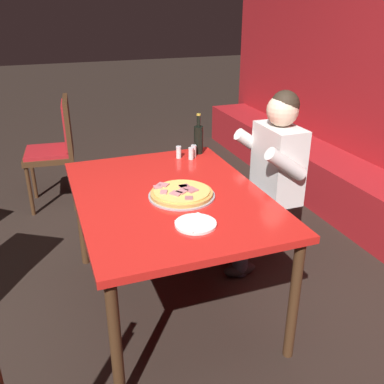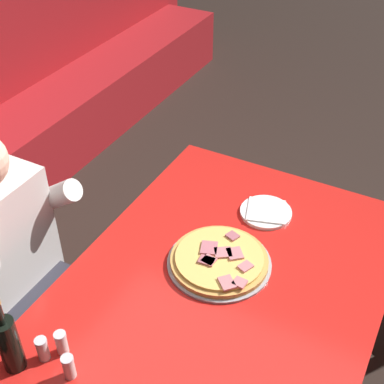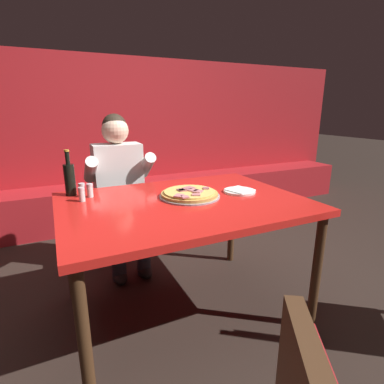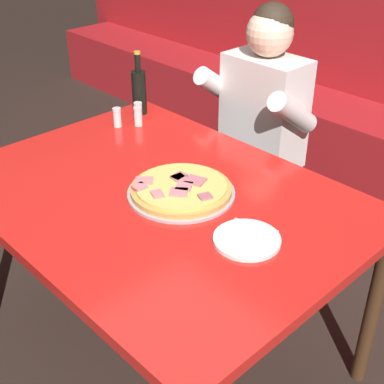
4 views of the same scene
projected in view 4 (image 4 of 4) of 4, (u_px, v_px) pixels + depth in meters
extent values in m
plane|color=black|center=(164.00, 347.00, 2.29)|extent=(24.00, 24.00, 0.00)
cylinder|color=#422816|center=(146.00, 180.00, 2.79)|extent=(0.06, 0.06, 0.74)
cylinder|color=#422816|center=(373.00, 308.00, 1.97)|extent=(0.06, 0.06, 0.74)
cube|color=red|center=(158.00, 197.00, 1.90)|extent=(1.44, 1.05, 0.04)
cylinder|color=#9E9EA3|center=(181.00, 193.00, 1.88)|extent=(0.38, 0.38, 0.01)
cylinder|color=#C69347|center=(181.00, 189.00, 1.87)|extent=(0.36, 0.36, 0.02)
cylinder|color=#E5BC5B|center=(181.00, 186.00, 1.87)|extent=(0.32, 0.32, 0.01)
cube|color=#B76670|center=(195.00, 181.00, 1.88)|extent=(0.08, 0.08, 0.01)
cube|color=#C6757A|center=(144.00, 181.00, 1.88)|extent=(0.08, 0.08, 0.01)
cube|color=#C6757A|center=(140.00, 187.00, 1.84)|extent=(0.04, 0.05, 0.01)
cube|color=#C6757A|center=(178.00, 178.00, 1.90)|extent=(0.05, 0.05, 0.01)
cube|color=#A85B66|center=(179.00, 176.00, 1.91)|extent=(0.05, 0.06, 0.01)
cube|color=#C6757A|center=(179.00, 192.00, 1.81)|extent=(0.08, 0.08, 0.01)
cube|color=#C6757A|center=(157.00, 194.00, 1.80)|extent=(0.06, 0.05, 0.01)
cube|color=#A85B66|center=(205.00, 196.00, 1.79)|extent=(0.05, 0.05, 0.01)
cube|color=#C6757A|center=(184.00, 186.00, 1.85)|extent=(0.08, 0.08, 0.01)
cylinder|color=white|center=(247.00, 240.00, 1.64)|extent=(0.21, 0.21, 0.01)
cube|color=white|center=(247.00, 237.00, 1.63)|extent=(0.19, 0.19, 0.01)
cylinder|color=black|center=(139.00, 93.00, 2.46)|extent=(0.07, 0.07, 0.20)
cylinder|color=black|center=(138.00, 63.00, 2.38)|extent=(0.03, 0.03, 0.08)
cylinder|color=#B29933|center=(137.00, 53.00, 2.36)|extent=(0.03, 0.03, 0.01)
cylinder|color=silver|center=(138.00, 118.00, 2.37)|extent=(0.04, 0.04, 0.07)
cylinder|color=#516B33|center=(138.00, 121.00, 2.38)|extent=(0.03, 0.03, 0.04)
cylinder|color=silver|center=(138.00, 109.00, 2.35)|extent=(0.04, 0.04, 0.01)
cylinder|color=silver|center=(138.00, 113.00, 2.42)|extent=(0.04, 0.04, 0.07)
cylinder|color=silver|center=(138.00, 116.00, 2.42)|extent=(0.03, 0.03, 0.04)
cylinder|color=silver|center=(138.00, 104.00, 2.39)|extent=(0.04, 0.04, 0.01)
cylinder|color=silver|center=(117.00, 119.00, 2.36)|extent=(0.04, 0.04, 0.07)
cylinder|color=#B23323|center=(118.00, 122.00, 2.37)|extent=(0.03, 0.03, 0.04)
cylinder|color=silver|center=(117.00, 110.00, 2.34)|extent=(0.04, 0.04, 0.01)
ellipsoid|color=black|center=(202.00, 252.00, 2.79)|extent=(0.11, 0.24, 0.09)
ellipsoid|color=black|center=(231.00, 270.00, 2.66)|extent=(0.11, 0.24, 0.09)
cylinder|color=#282833|center=(203.00, 223.00, 2.69)|extent=(0.11, 0.11, 0.43)
cylinder|color=#282833|center=(232.00, 240.00, 2.57)|extent=(0.11, 0.11, 0.43)
cube|color=#282833|center=(233.00, 175.00, 2.54)|extent=(0.34, 0.40, 0.12)
cube|color=silver|center=(264.00, 111.00, 2.52)|extent=(0.38, 0.22, 0.52)
cylinder|color=silver|center=(219.00, 87.00, 2.57)|extent=(0.09, 0.30, 0.25)
cylinder|color=silver|center=(293.00, 113.00, 2.30)|extent=(0.09, 0.30, 0.25)
sphere|color=beige|center=(270.00, 33.00, 2.33)|extent=(0.21, 0.21, 0.21)
sphere|color=#2D2319|center=(273.00, 24.00, 2.32)|extent=(0.19, 0.19, 0.19)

